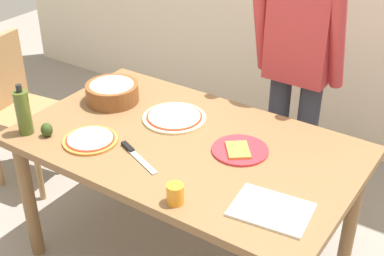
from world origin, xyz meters
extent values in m
cube|color=brown|center=(0.00, 0.00, 0.74)|extent=(1.60, 0.96, 0.04)
cylinder|color=brown|center=(-0.72, -0.40, 0.36)|extent=(0.07, 0.07, 0.72)
cylinder|color=brown|center=(-0.72, 0.40, 0.36)|extent=(0.07, 0.07, 0.72)
cylinder|color=brown|center=(0.72, 0.40, 0.36)|extent=(0.07, 0.07, 0.72)
cylinder|color=#2D2D38|center=(0.12, 0.76, 0.42)|extent=(0.12, 0.12, 0.85)
cylinder|color=#2D2D38|center=(0.30, 0.76, 0.42)|extent=(0.12, 0.12, 0.85)
cube|color=#B7383D|center=(0.21, 0.76, 1.12)|extent=(0.34, 0.20, 0.55)
cylinder|color=#B7383D|center=(0.00, 0.71, 1.12)|extent=(0.07, 0.21, 0.55)
cylinder|color=#B7383D|center=(0.42, 0.71, 1.12)|extent=(0.07, 0.21, 0.55)
cube|color=#A37A4C|center=(-1.25, 0.09, 0.47)|extent=(0.45, 0.45, 0.05)
cube|color=#A37A4C|center=(-1.43, 0.06, 0.72)|extent=(0.09, 0.38, 0.45)
cylinder|color=#A37A4C|center=(-1.06, -0.06, 0.23)|extent=(0.04, 0.04, 0.45)
cylinder|color=#A37A4C|center=(-1.10, 0.28, 0.23)|extent=(0.04, 0.04, 0.45)
cylinder|color=#A37A4C|center=(-1.44, 0.23, 0.23)|extent=(0.04, 0.04, 0.45)
cylinder|color=beige|center=(-0.17, 0.15, 0.77)|extent=(0.32, 0.32, 0.01)
cylinder|color=#B22D1E|center=(-0.17, 0.15, 0.77)|extent=(0.28, 0.28, 0.00)
cylinder|color=beige|center=(-0.17, 0.15, 0.78)|extent=(0.26, 0.26, 0.00)
cylinder|color=#C67A33|center=(-0.37, -0.25, 0.77)|extent=(0.26, 0.26, 0.01)
cylinder|color=#B22D1E|center=(-0.37, -0.25, 0.77)|extent=(0.23, 0.23, 0.00)
cylinder|color=beige|center=(-0.37, -0.25, 0.78)|extent=(0.21, 0.21, 0.00)
cylinder|color=red|center=(0.25, 0.07, 0.77)|extent=(0.26, 0.26, 0.01)
cube|color=#CC8438|center=(0.25, 0.05, 0.78)|extent=(0.17, 0.17, 0.01)
cylinder|color=brown|center=(-0.56, 0.12, 0.81)|extent=(0.28, 0.28, 0.10)
ellipsoid|color=beige|center=(-0.56, 0.12, 0.85)|extent=(0.25, 0.25, 0.05)
cylinder|color=#47561E|center=(-0.69, -0.36, 0.87)|extent=(0.07, 0.07, 0.22)
cylinder|color=black|center=(-0.69, -0.36, 1.00)|extent=(0.03, 0.03, 0.04)
cylinder|color=orange|center=(0.22, -0.40, 0.80)|extent=(0.07, 0.07, 0.08)
cube|color=white|center=(0.56, -0.24, 0.77)|extent=(0.32, 0.25, 0.01)
cube|color=silver|center=(-0.06, -0.25, 0.76)|extent=(0.21, 0.11, 0.01)
cube|color=black|center=(-0.19, -0.20, 0.77)|extent=(0.09, 0.06, 0.02)
ellipsoid|color=#2D4219|center=(-0.58, -0.33, 0.80)|extent=(0.06, 0.06, 0.07)
camera|label=1|loc=(1.20, -1.74, 2.08)|focal=49.69mm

